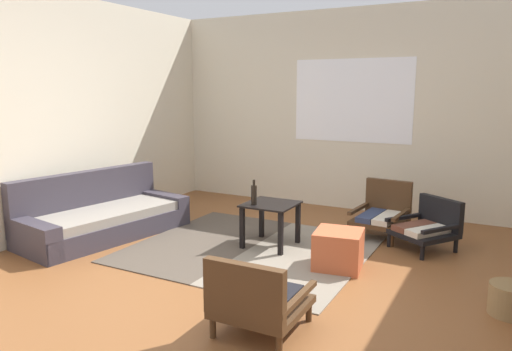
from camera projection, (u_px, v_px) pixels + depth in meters
ground_plane at (242, 285)px, 4.08m from camera, size 7.80×7.80×0.00m
far_wall_with_window at (353, 111)px, 6.49m from camera, size 5.60×0.13×2.70m
side_wall_left at (47, 116)px, 5.33m from camera, size 0.12×6.60×2.70m
area_rug at (250, 249)px, 4.99m from camera, size 2.32×2.14×0.01m
couch at (102, 217)px, 5.42m from camera, size 1.10×1.96×0.71m
coffee_table at (271, 213)px, 5.02m from camera, size 0.52×0.52×0.47m
armchair_by_window at (383, 212)px, 5.43m from camera, size 0.59×0.66×0.61m
armchair_striped_foreground at (257, 299)px, 3.22m from camera, size 0.58×0.60×0.57m
armchair_corner at (428, 226)px, 4.97m from camera, size 0.76×0.76×0.52m
ottoman_orange at (338, 250)px, 4.43m from camera, size 0.48×0.48×0.36m
glass_bottle at (254, 194)px, 4.92m from camera, size 0.06×0.06×0.26m
wicker_basket at (510, 300)px, 3.52m from camera, size 0.30×0.30×0.23m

